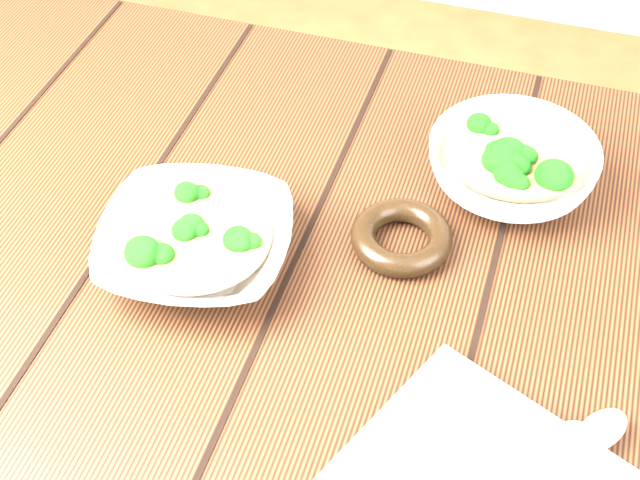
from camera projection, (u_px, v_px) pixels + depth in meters
table at (315, 332)px, 1.02m from camera, size 1.20×0.80×0.75m
soup_bowl_front at (196, 243)px, 0.92m from camera, size 0.23×0.23×0.06m
soup_bowl_back at (512, 165)px, 0.99m from camera, size 0.21×0.21×0.07m
trivet at (402, 237)px, 0.94m from camera, size 0.14×0.14×0.03m
spoon_left at (527, 463)px, 0.75m from camera, size 0.15×0.17×0.01m
spoon_right at (571, 455)px, 0.76m from camera, size 0.13×0.18×0.01m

